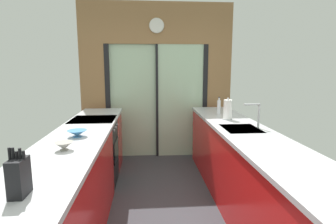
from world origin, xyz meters
TOP-DOWN VIEW (x-y plane):
  - ground_plane at (0.00, 0.60)m, footprint 5.04×7.60m
  - back_wall_unit at (0.00, 2.40)m, footprint 2.64×0.12m
  - left_counter_run at (-0.91, 0.13)m, footprint 0.62×3.80m
  - right_counter_run at (0.91, 0.30)m, footprint 0.62×3.80m
  - sink_faucet at (1.06, 0.55)m, footprint 0.19×0.02m
  - oven_range at (-0.91, 1.25)m, footprint 0.60×0.60m
  - mixing_bowl_mid at (-0.89, -0.13)m, footprint 0.16×0.16m
  - mixing_bowl_far at (-0.89, 0.32)m, footprint 0.19×0.19m
  - knife_block at (-0.89, -0.94)m, footprint 0.09×0.14m
  - soap_bottle at (0.89, 1.53)m, footprint 0.05×0.05m
  - paper_towel_roll at (0.89, 1.08)m, footprint 0.13×0.13m

SIDE VIEW (x-z plane):
  - ground_plane at x=0.00m, z-range -0.02..0.00m
  - oven_range at x=-0.91m, z-range 0.00..0.92m
  - right_counter_run at x=0.91m, z-range 0.00..0.92m
  - left_counter_run at x=-0.91m, z-range 0.01..0.93m
  - mixing_bowl_far at x=-0.89m, z-range 0.92..0.99m
  - mixing_bowl_mid at x=-0.89m, z-range 0.92..1.00m
  - soap_bottle at x=0.89m, z-range 0.90..1.16m
  - knife_block at x=-0.89m, z-range 0.89..1.17m
  - paper_towel_roll at x=0.89m, z-range 0.90..1.20m
  - sink_faucet at x=1.06m, z-range 0.97..1.25m
  - back_wall_unit at x=0.00m, z-range 0.17..2.87m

